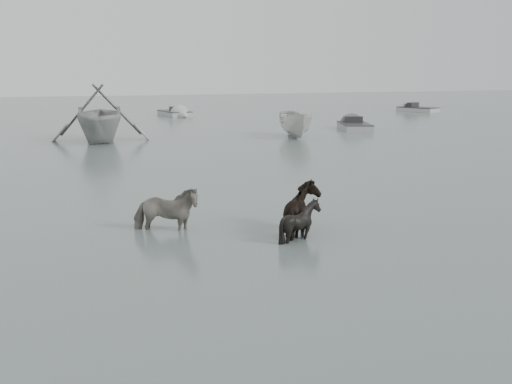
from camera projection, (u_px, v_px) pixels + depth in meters
ground at (239, 256)px, 13.27m from camera, size 140.00×140.00×0.00m
pony_pinto at (165, 203)px, 15.14m from camera, size 1.78×1.25×1.38m
pony_dark at (305, 201)px, 15.02m from camera, size 1.33×1.53×1.49m
pony_black at (300, 215)px, 14.41m from camera, size 1.24×1.17×1.13m
rowboat_trail at (100, 111)px, 32.55m from camera, size 5.49×6.22×3.07m
boat_small at (296, 123)px, 34.61m from camera, size 2.06×4.23×1.57m
skiff_port at (355, 123)px, 38.74m from camera, size 2.72×4.98×0.75m
skiff_mid at (175, 111)px, 48.85m from camera, size 2.49×4.86×0.75m
skiff_star at (418, 107)px, 53.02m from camera, size 3.44×4.65×0.75m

